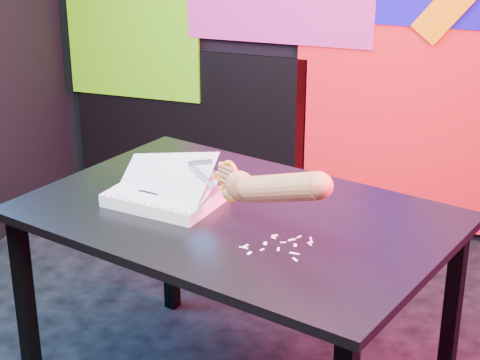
% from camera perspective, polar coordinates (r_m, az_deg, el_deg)
% --- Properties ---
extents(room, '(3.01, 3.01, 2.71)m').
position_cam_1_polar(room, '(2.54, -0.73, 11.55)').
color(room, '#26252B').
rests_on(room, ground).
extents(backdrop, '(2.88, 0.05, 2.08)m').
position_cam_1_polar(backdrop, '(3.99, 7.13, 9.46)').
color(backdrop, red).
rests_on(backdrop, ground).
extents(work_table, '(1.54, 1.24, 0.75)m').
position_cam_1_polar(work_table, '(2.61, -0.28, -3.81)').
color(work_table, black).
rests_on(work_table, ground).
extents(printout_stack, '(0.38, 0.31, 0.18)m').
position_cam_1_polar(printout_stack, '(2.65, -5.37, -1.15)').
color(printout_stack, silver).
rests_on(printout_stack, work_table).
extents(scissors, '(0.21, 0.13, 0.14)m').
position_cam_1_polar(scissors, '(2.46, -1.00, -0.01)').
color(scissors, '#A4A5C7').
rests_on(scissors, printout_stack).
extents(hand_forearm, '(0.40, 0.26, 0.19)m').
position_cam_1_polar(hand_forearm, '(2.29, 2.55, -0.52)').
color(hand_forearm, '#965C36').
rests_on(hand_forearm, work_table).
extents(paper_clippings, '(0.20, 0.17, 0.00)m').
position_cam_1_polar(paper_clippings, '(2.36, 2.99, -4.63)').
color(paper_clippings, white).
rests_on(paper_clippings, work_table).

